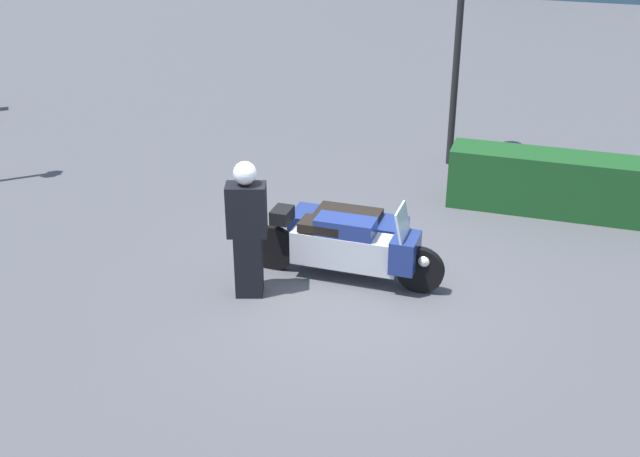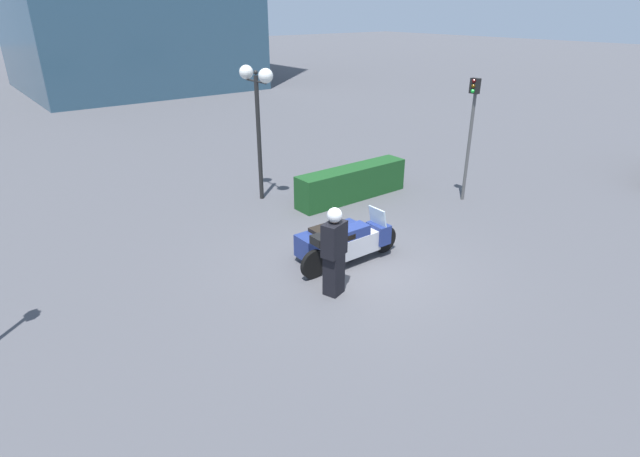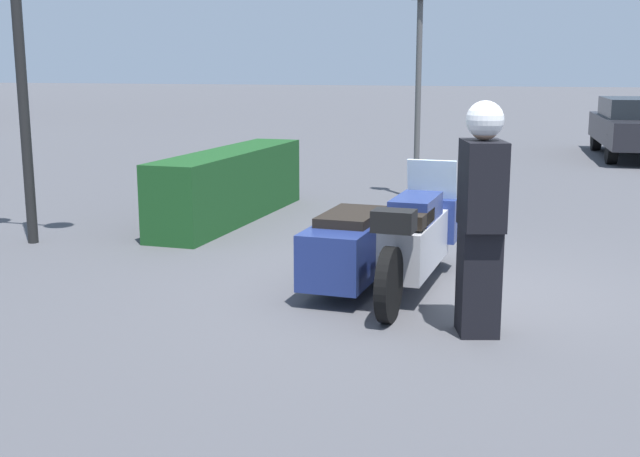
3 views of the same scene
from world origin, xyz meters
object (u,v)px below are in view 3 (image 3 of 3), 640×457
hedge_bush_curbside (231,185)px  parked_car_background (640,125)px  police_motorcycle (383,239)px  traffic_light_near (419,53)px  officer_rider (481,213)px

hedge_bush_curbside → parked_car_background: bearing=-30.3°
police_motorcycle → parked_car_background: 12.90m
hedge_bush_curbside → traffic_light_near: size_ratio=1.06×
officer_rider → traffic_light_near: 6.64m
traffic_light_near → parked_car_background: 8.40m
police_motorcycle → officer_rider: size_ratio=1.45×
officer_rider → police_motorcycle: bearing=-64.8°
police_motorcycle → parked_car_background: parked_car_background is taller
parked_car_background → hedge_bush_curbside: bearing=144.1°
police_motorcycle → traffic_light_near: bearing=8.6°
police_motorcycle → officer_rider: (-1.11, -1.03, 0.50)m
hedge_bush_curbside → parked_car_background: size_ratio=0.76×
traffic_light_near → hedge_bush_curbside: bearing=-39.2°
officer_rider → parked_car_background: 13.80m
officer_rider → parked_car_background: (13.65, -1.98, -0.22)m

